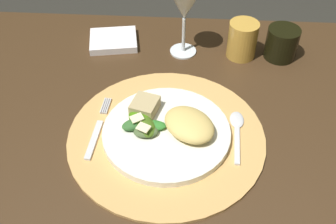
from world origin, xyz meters
TOP-DOWN VIEW (x-y plane):
  - dining_table at (0.00, 0.00)m, footprint 1.49×0.81m
  - placemat at (0.02, -0.04)m, footprint 0.38×0.38m
  - dinner_plate at (0.02, -0.04)m, footprint 0.25×0.25m
  - pasta_serving at (0.06, -0.03)m, footprint 0.13×0.13m
  - salad_greens at (-0.03, -0.03)m, footprint 0.09×0.09m
  - bread_piece at (-0.03, 0.01)m, footprint 0.06×0.06m
  - fork at (-0.12, -0.03)m, footprint 0.02×0.17m
  - spoon at (0.15, -0.01)m, footprint 0.03×0.14m
  - napkin at (-0.14, 0.27)m, footprint 0.13×0.12m
  - wine_glass at (0.04, 0.25)m, footprint 0.07×0.07m
  - amber_tumbler at (0.18, 0.24)m, footprint 0.07×0.07m
  - dark_tumbler at (0.27, 0.24)m, footprint 0.08×0.08m

SIDE VIEW (x-z plane):
  - dining_table at x=0.00m, z-range 0.26..0.99m
  - placemat at x=0.02m, z-range 0.73..0.74m
  - napkin at x=-0.14m, z-range 0.73..0.75m
  - spoon at x=0.15m, z-range 0.73..0.74m
  - fork at x=-0.12m, z-range 0.74..0.74m
  - dinner_plate at x=0.02m, z-range 0.74..0.75m
  - salad_greens at x=-0.03m, z-range 0.75..0.77m
  - bread_piece at x=-0.03m, z-range 0.75..0.78m
  - pasta_serving at x=0.06m, z-range 0.75..0.78m
  - dark_tumbler at x=0.27m, z-range 0.73..0.80m
  - amber_tumbler at x=0.18m, z-range 0.73..0.82m
  - wine_glass at x=0.04m, z-range 0.77..0.94m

